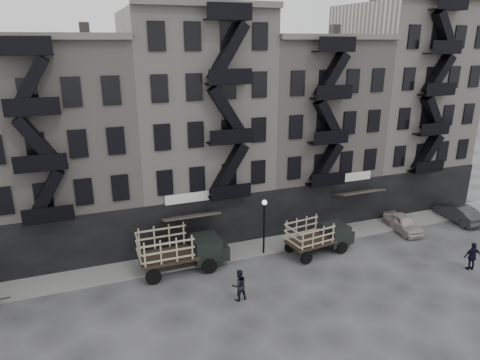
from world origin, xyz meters
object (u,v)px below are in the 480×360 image
object	(u,v)px
car_far	(458,213)
policeman	(472,256)
pedestrian_mid	(239,285)
stake_truck_west	(181,247)
car_east	(403,223)
stake_truck_east	(319,234)

from	to	relation	value
car_far	policeman	bearing A→B (deg)	52.80
pedestrian_mid	policeman	size ratio (longest dim) A/B	0.99
stake_truck_west	car_east	xyz separation A→B (m)	(18.49, -0.26, -1.03)
stake_truck_east	policeman	size ratio (longest dim) A/B	2.70
pedestrian_mid	stake_truck_west	bearing A→B (deg)	-70.76
stake_truck_east	policeman	xyz separation A→B (m)	(8.49, -5.87, -0.49)
car_far	policeman	distance (m)	8.81
stake_truck_west	car_east	world-z (taller)	stake_truck_west
policeman	stake_truck_east	bearing A→B (deg)	-21.67
stake_truck_west	stake_truck_east	world-z (taller)	stake_truck_west
stake_truck_west	stake_truck_east	xyz separation A→B (m)	(10.05, -1.09, -0.23)
stake_truck_east	car_east	bearing A→B (deg)	-2.31
car_east	policeman	size ratio (longest dim) A/B	2.01
policeman	car_far	bearing A→B (deg)	-118.06
car_east	policeman	bearing A→B (deg)	-83.78
stake_truck_west	pedestrian_mid	size ratio (longest dim) A/B	3.03
stake_truck_east	car_far	distance (m)	14.31
pedestrian_mid	stake_truck_east	bearing A→B (deg)	-162.92
stake_truck_west	car_east	size ratio (longest dim) A/B	1.49
car_far	policeman	xyz separation A→B (m)	(-5.79, -6.64, 0.26)
stake_truck_west	pedestrian_mid	bearing A→B (deg)	-62.97
stake_truck_west	car_far	distance (m)	24.35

